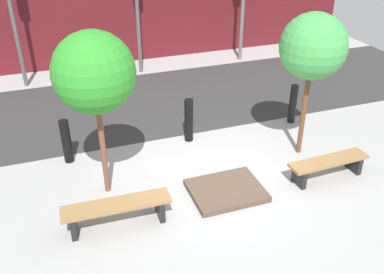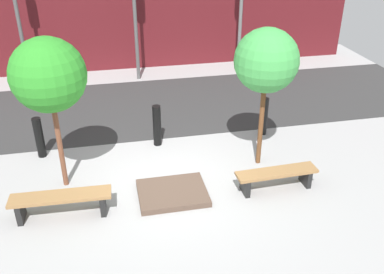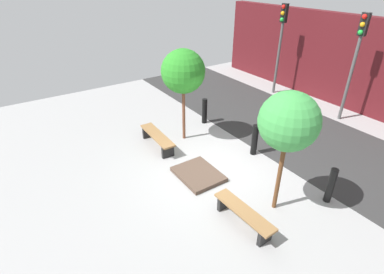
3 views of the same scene
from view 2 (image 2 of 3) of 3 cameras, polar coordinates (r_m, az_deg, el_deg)
name	(u,v)px [view 2 (image 2 of 3)]	position (r m, az deg, el deg)	size (l,w,h in m)	color
ground_plane	(169,182)	(9.28, -3.11, -6.06)	(18.00, 18.00, 0.00)	#979797
road_strip	(147,106)	(12.86, -6.03, 4.10)	(18.00, 4.25, 0.01)	#303030
building_facade	(132,15)	(15.90, -8.02, 15.81)	(16.20, 0.50, 3.77)	#511419
bench_left	(61,201)	(8.53, -17.04, -8.12)	(1.90, 0.49, 0.47)	black
bench_right	(276,176)	(9.09, 11.18, -5.10)	(1.73, 0.45, 0.43)	black
planter_bed	(172,193)	(8.86, -2.62, -7.45)	(1.40, 1.12, 0.12)	brown
tree_behind_left_bench	(48,76)	(8.52, -18.62, 7.77)	(1.44, 1.44, 3.18)	brown
tree_behind_right_bench	(266,61)	(9.07, 9.89, 9.94)	(1.35, 1.35, 3.13)	brown
bollard_far_left	(39,138)	(10.59, -19.69, -0.07)	(0.20, 0.20, 0.99)	black
bollard_left	(157,126)	(10.50, -4.69, 1.53)	(0.20, 0.20, 1.05)	black
bollard_center	(264,116)	(11.15, 9.58, 2.74)	(0.19, 0.19, 1.01)	black
traffic_light_west	(15,0)	(14.54, -22.58, 16.50)	(0.28, 0.27, 4.05)	#4C4C4C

